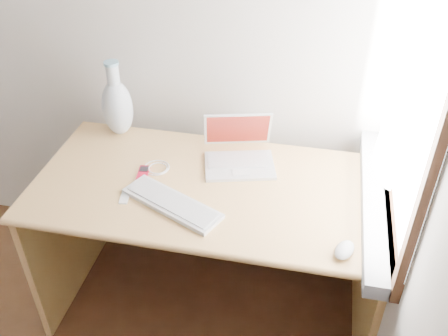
% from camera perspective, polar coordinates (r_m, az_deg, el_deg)
% --- Properties ---
extents(back_wall, '(3.50, 0.04, 2.60)m').
position_cam_1_polar(back_wall, '(2.59, -23.16, 17.15)').
color(back_wall, silver).
rests_on(back_wall, floor).
extents(window, '(0.11, 0.99, 1.10)m').
position_cam_1_polar(window, '(1.78, 20.42, 8.84)').
color(window, white).
rests_on(window, right_wall).
extents(desk, '(1.44, 0.72, 0.76)m').
position_cam_1_polar(desk, '(2.26, -1.13, -4.99)').
color(desk, '#D9B76A').
rests_on(desk, floor).
extents(laptop, '(0.34, 0.32, 0.20)m').
position_cam_1_polar(laptop, '(2.15, 2.01, 1.73)').
color(laptop, silver).
rests_on(laptop, desk).
extents(external_keyboard, '(0.44, 0.29, 0.02)m').
position_cam_1_polar(external_keyboard, '(1.95, -5.97, -4.02)').
color(external_keyboard, white).
rests_on(external_keyboard, desk).
extents(mouse, '(0.10, 0.12, 0.04)m').
position_cam_1_polar(mouse, '(1.80, 13.60, -9.09)').
color(mouse, silver).
rests_on(mouse, desk).
extents(ipod, '(0.06, 0.11, 0.01)m').
position_cam_1_polar(ipod, '(2.13, -9.22, -0.56)').
color(ipod, '#B40C27').
rests_on(ipod, desk).
extents(cable_coil, '(0.12, 0.12, 0.01)m').
position_cam_1_polar(cable_coil, '(2.16, -7.71, 0.04)').
color(cable_coil, white).
rests_on(cable_coil, desk).
extents(remote, '(0.05, 0.09, 0.01)m').
position_cam_1_polar(remote, '(2.02, -11.25, -3.21)').
color(remote, white).
rests_on(remote, desk).
extents(vase, '(0.14, 0.14, 0.36)m').
position_cam_1_polar(vase, '(2.35, -12.11, 6.97)').
color(vase, silver).
rests_on(vase, desk).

